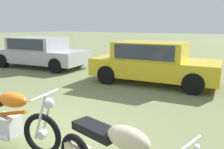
% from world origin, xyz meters
% --- Properties ---
extents(ground_plane, '(120.00, 120.00, 0.00)m').
position_xyz_m(ground_plane, '(0.00, 0.00, 0.00)').
color(ground_plane, olive).
extents(motorcycle_orange, '(2.08, 0.81, 1.02)m').
position_xyz_m(motorcycle_orange, '(0.03, -0.28, 0.48)').
color(motorcycle_orange, black).
rests_on(motorcycle_orange, ground).
extents(car_silver, '(4.78, 2.46, 1.43)m').
position_xyz_m(car_silver, '(-5.69, 5.12, 0.80)').
color(car_silver, '#B2B5BA').
rests_on(car_silver, ground).
extents(car_yellow, '(4.43, 2.36, 1.43)m').
position_xyz_m(car_yellow, '(0.18, 5.16, 0.80)').
color(car_yellow, gold).
rests_on(car_yellow, ground).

